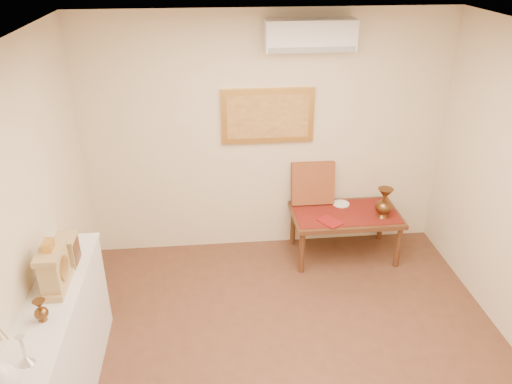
{
  "coord_description": "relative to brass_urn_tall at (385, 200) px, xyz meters",
  "views": [
    {
      "loc": [
        -0.64,
        -2.87,
        3.29
      ],
      "look_at": [
        -0.24,
        1.15,
        1.24
      ],
      "focal_mm": 35.0,
      "sensor_mm": 36.0,
      "label": 1
    }
  ],
  "objects": [
    {
      "name": "table_cloth",
      "position": [
        -0.38,
        0.13,
        -0.21
      ],
      "size": [
        1.14,
        0.59,
        0.01
      ],
      "primitive_type": "cube",
      "color": "maroon",
      "rests_on": "low_table"
    },
    {
      "name": "wall_back",
      "position": [
        -1.23,
        0.5,
        0.58
      ],
      "size": [
        4.0,
        0.02,
        2.7
      ],
      "primitive_type": "cube",
      "color": "beige",
      "rests_on": "ground"
    },
    {
      "name": "ceiling",
      "position": [
        -1.23,
        -1.75,
        1.93
      ],
      "size": [
        4.5,
        4.5,
        0.0
      ],
      "primitive_type": "plane",
      "rotation": [
        3.14,
        0.0,
        0.0
      ],
      "color": "white",
      "rests_on": "ground"
    },
    {
      "name": "wooden_chest",
      "position": [
        -3.02,
        -1.19,
        0.34
      ],
      "size": [
        0.16,
        0.21,
        0.24
      ],
      "color": "tan",
      "rests_on": "display_ledge"
    },
    {
      "name": "wall_left",
      "position": [
        -3.23,
        -1.75,
        0.58
      ],
      "size": [
        0.02,
        4.5,
        2.7
      ],
      "primitive_type": "cube",
      "color": "beige",
      "rests_on": "ground"
    },
    {
      "name": "mantel_clock",
      "position": [
        -3.03,
        -1.51,
        0.39
      ],
      "size": [
        0.17,
        0.36,
        0.41
      ],
      "color": "tan",
      "rests_on": "display_ledge"
    },
    {
      "name": "ac_unit",
      "position": [
        -0.83,
        0.37,
        1.68
      ],
      "size": [
        0.9,
        0.25,
        0.3
      ],
      "color": "white",
      "rests_on": "wall_back"
    },
    {
      "name": "display_ledge",
      "position": [
        -3.05,
        -1.75,
        -0.28
      ],
      "size": [
        0.37,
        2.02,
        0.98
      ],
      "color": "silver",
      "rests_on": "floor"
    },
    {
      "name": "cushion",
      "position": [
        -0.71,
        0.42,
        0.04
      ],
      "size": [
        0.49,
        0.2,
        0.5
      ],
      "primitive_type": "cube",
      "rotation": [
        -0.21,
        0.0,
        0.0
      ],
      "color": "maroon",
      "rests_on": "table_cloth"
    },
    {
      "name": "candlestick",
      "position": [
        -3.04,
        -2.24,
        0.32
      ],
      "size": [
        0.1,
        0.1,
        0.21
      ],
      "primitive_type": null,
      "color": "silver",
      "rests_on": "display_ledge"
    },
    {
      "name": "brass_urn_small",
      "position": [
        -3.05,
        -1.86,
        0.32
      ],
      "size": [
        0.1,
        0.1,
        0.21
      ],
      "primitive_type": null,
      "color": "brown",
      "rests_on": "display_ledge"
    },
    {
      "name": "brass_urn_tall",
      "position": [
        0.0,
        0.0,
        0.0
      ],
      "size": [
        0.19,
        0.19,
        0.42
      ],
      "primitive_type": null,
      "color": "brown",
      "rests_on": "table_cloth"
    },
    {
      "name": "painting",
      "position": [
        -1.23,
        0.48,
        0.83
      ],
      "size": [
        1.0,
        0.06,
        0.6
      ],
      "color": "gold",
      "rests_on": "wall_back"
    },
    {
      "name": "plate",
      "position": [
        -0.38,
        0.33,
        -0.2
      ],
      "size": [
        0.19,
        0.19,
        0.01
      ],
      "primitive_type": "cylinder",
      "color": "white",
      "rests_on": "table_cloth"
    },
    {
      "name": "low_table",
      "position": [
        -0.38,
        0.13,
        -0.28
      ],
      "size": [
        1.2,
        0.7,
        0.55
      ],
      "color": "#552E19",
      "rests_on": "floor"
    },
    {
      "name": "menu",
      "position": [
        -0.6,
        -0.06,
        -0.2
      ],
      "size": [
        0.29,
        0.31,
        0.01
      ],
      "primitive_type": "cube",
      "rotation": [
        0.0,
        0.0,
        0.58
      ],
      "color": "maroon",
      "rests_on": "table_cloth"
    }
  ]
}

